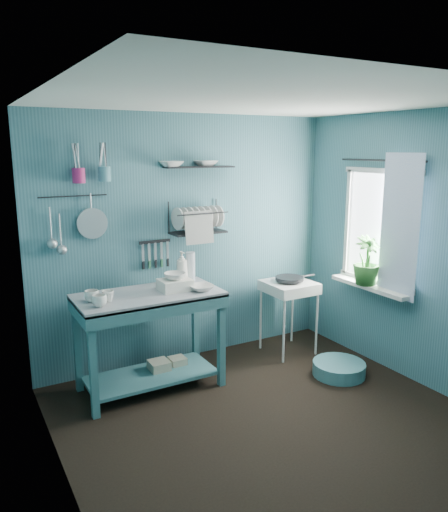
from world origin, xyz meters
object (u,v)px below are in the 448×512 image
hotplate_stand (288,317)px  potted_plant (367,260)px  wash_tub (175,285)px  dish_rack (198,217)px  colander (92,223)px  storage_tin_large (159,372)px  mug_left (99,301)px  utensil_cup_teal (104,174)px  storage_tin_small (178,367)px  soap_bottle (182,267)px  frying_pan (289,278)px  work_counter (150,341)px  water_bottle (190,266)px  floor_basin (339,369)px  mug_right (92,296)px  utensil_cup_magenta (79,176)px  mug_mid (108,296)px

hotplate_stand → potted_plant: size_ratio=1.59×
wash_tub → dish_rack: bearing=42.1°
colander → storage_tin_large: 1.51m
mug_left → utensil_cup_teal: size_ratio=0.95×
storage_tin_large → storage_tin_small: 0.20m
soap_bottle → storage_tin_large: (-0.32, -0.15, -0.94)m
frying_pan → storage_tin_small: bearing=179.6°
work_counter → dish_rack: 1.30m
colander → potted_plant: colander is taller
dish_rack → utensil_cup_teal: (-0.90, 0.05, 0.45)m
wash_tub → soap_bottle: 0.30m
hotplate_stand → storage_tin_small: bearing=176.8°
water_bottle → utensil_cup_teal: size_ratio=2.15×
mug_left → storage_tin_small: 1.18m
soap_bottle → floor_basin: 1.82m
mug_right → frying_pan: mug_right is taller
wash_tub → potted_plant: size_ratio=0.57×
utensil_cup_teal → potted_plant: bearing=-22.1°
soap_bottle → colander: (-0.77, 0.25, 0.44)m
mug_left → storage_tin_small: (0.78, 0.24, -0.85)m
work_counter → storage_tin_small: (0.30, 0.08, -0.35)m
potted_plant → floor_basin: 1.10m
dish_rack → utensil_cup_magenta: (-1.13, 0.05, 0.44)m
mug_mid → frying_pan: (1.98, 0.13, -0.13)m
mug_mid → frying_pan: bearing=3.8°
work_counter → soap_bottle: bearing=17.0°
frying_pan → floor_basin: (0.09, -0.72, -0.75)m
work_counter → colander: 1.19m
storage_tin_small → floor_basin: 1.57m
water_bottle → storage_tin_small: size_ratio=1.40×
mug_right → hotplate_stand: mug_right is taller
mug_right → colander: size_ratio=0.44×
hotplate_stand → storage_tin_small: (-1.30, 0.01, -0.29)m
soap_bottle → colander: 0.92m
dish_rack → frying_pan: bearing=-14.1°
mug_left → mug_mid: size_ratio=1.23×
storage_tin_large → water_bottle: bearing=22.0°
mug_mid → storage_tin_small: mug_mid is taller
mug_right → floor_basin: size_ratio=0.24×
mug_mid → utensil_cup_teal: (0.16, 0.48, 0.99)m
soap_bottle → storage_tin_large: bearing=-154.9°
frying_pan → colander: colander is taller
colander → storage_tin_small: 1.58m
mug_left → hotplate_stand: (2.08, 0.23, -0.56)m
colander → storage_tin_large: size_ratio=1.27×
work_counter → utensil_cup_magenta: bearing=128.6°
storage_tin_small → utensil_cup_magenta: bearing=155.7°
wash_tub → soap_bottle: soap_bottle is taller
utensil_cup_magenta → potted_plant: (2.55, -0.94, -0.86)m
soap_bottle → utensil_cup_magenta: size_ratio=2.30×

